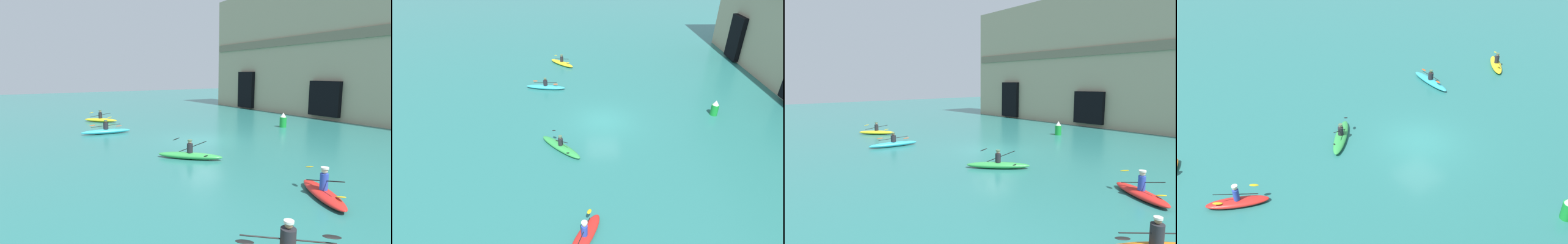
# 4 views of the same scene
# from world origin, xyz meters

# --- Properties ---
(ground_plane) EXTENTS (120.00, 120.00, 0.00)m
(ground_plane) POSITION_xyz_m (0.00, 0.00, 0.00)
(ground_plane) COLOR #28706B
(kayak_green) EXTENTS (2.90, 2.92, 1.09)m
(kayak_green) POSITION_xyz_m (3.35, -2.99, 0.21)
(kayak_green) COLOR green
(kayak_green) RESTS_ON ground
(kayak_red) EXTENTS (2.87, 1.97, 1.14)m
(kayak_red) POSITION_xyz_m (10.23, -1.57, 0.22)
(kayak_red) COLOR red
(kayak_red) RESTS_ON ground
(kayak_cyan) EXTENTS (1.17, 3.56, 1.03)m
(kayak_cyan) POSITION_xyz_m (-5.72, -4.82, 0.22)
(kayak_cyan) COLOR #33B2C6
(kayak_cyan) RESTS_ON ground
(kayak_yellow) EXTENTS (2.81, 2.82, 1.10)m
(kayak_yellow) POSITION_xyz_m (-11.67, -3.66, 0.22)
(kayak_yellow) COLOR yellow
(kayak_yellow) RESTS_ON ground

